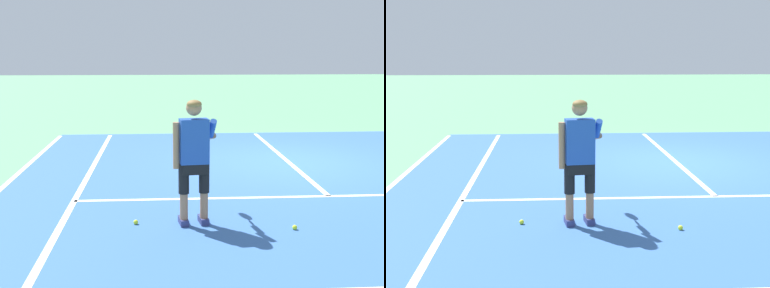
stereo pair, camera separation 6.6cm
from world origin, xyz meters
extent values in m
plane|color=#609E70|center=(0.00, 0.00, 0.00)|extent=(80.00, 80.00, 0.00)
cube|color=#3866A8|center=(0.00, -1.10, 0.00)|extent=(10.98, 10.09, 0.00)
cube|color=white|center=(0.00, -2.65, 0.00)|extent=(8.23, 0.10, 0.01)
cube|color=white|center=(0.00, 0.55, 0.00)|extent=(0.10, 6.40, 0.01)
cube|color=white|center=(-4.12, -1.10, 0.00)|extent=(0.10, 9.69, 0.01)
cube|color=white|center=(-5.49, -1.10, 0.00)|extent=(0.10, 9.69, 0.01)
cube|color=navy|center=(-2.44, -3.86, 0.04)|extent=(0.14, 0.29, 0.09)
cube|color=navy|center=(-2.17, -3.83, 0.04)|extent=(0.14, 0.29, 0.09)
cylinder|color=#A37556|center=(-2.44, -3.90, 0.27)|extent=(0.11, 0.11, 0.36)
cylinder|color=black|center=(-2.44, -3.90, 0.66)|extent=(0.14, 0.14, 0.41)
cylinder|color=#A37556|center=(-2.16, -3.87, 0.27)|extent=(0.11, 0.11, 0.36)
cylinder|color=black|center=(-2.16, -3.87, 0.66)|extent=(0.14, 0.14, 0.41)
cube|color=black|center=(-2.30, -3.89, 0.82)|extent=(0.36, 0.24, 0.20)
cube|color=#234CAD|center=(-2.30, -3.89, 1.16)|extent=(0.40, 0.26, 0.60)
cylinder|color=#A37556|center=(-2.54, -3.91, 1.11)|extent=(0.09, 0.09, 0.62)
cylinder|color=#234CAD|center=(-2.05, -3.77, 1.31)|extent=(0.12, 0.27, 0.29)
cylinder|color=#A37556|center=(-2.03, -3.55, 1.17)|extent=(0.11, 0.30, 0.14)
sphere|color=#A37556|center=(-2.30, -3.88, 1.60)|extent=(0.21, 0.21, 0.21)
ellipsoid|color=olive|center=(-2.30, -3.90, 1.66)|extent=(0.22, 0.22, 0.12)
cylinder|color=#232326|center=(-2.05, -3.33, 1.14)|extent=(0.06, 0.20, 0.03)
cylinder|color=red|center=(-2.06, -3.18, 1.14)|extent=(0.04, 0.10, 0.02)
torus|color=red|center=(-2.09, -3.00, 1.14)|extent=(0.06, 0.30, 0.30)
cylinder|color=silver|center=(-2.09, -3.00, 1.14)|extent=(0.04, 0.25, 0.25)
sphere|color=#CCE02D|center=(-0.98, -4.18, 0.03)|extent=(0.07, 0.07, 0.07)
sphere|color=#CCE02D|center=(-3.10, -3.83, 0.03)|extent=(0.07, 0.07, 0.07)
camera|label=1|loc=(-2.78, -10.58, 2.35)|focal=48.01mm
camera|label=2|loc=(-2.71, -10.58, 2.35)|focal=48.01mm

